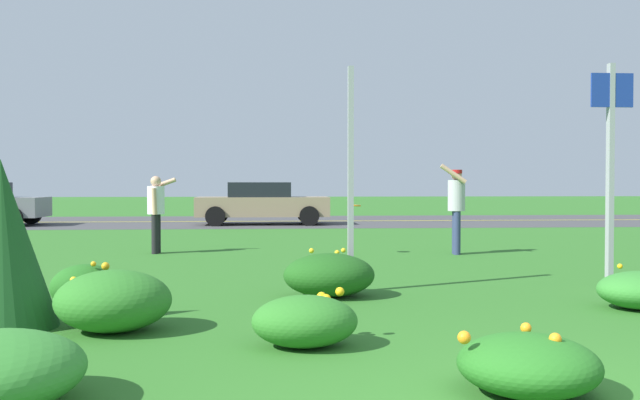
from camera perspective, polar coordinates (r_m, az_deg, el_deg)
The scene contains 15 objects.
ground_plane at distance 14.85m, azimuth 3.31°, elevation -4.09°, with size 120.00×120.00×0.00m, color #2D6B23.
highway_strip at distance 25.98m, azimuth 0.01°, elevation -1.74°, with size 120.00×8.52×0.01m, color #424244.
highway_center_stripe at distance 25.98m, azimuth 0.01°, elevation -1.73°, with size 120.00×0.16×0.00m, color yellow.
daylily_clump_front_center at distance 6.07m, azimuth -1.25°, elevation -9.89°, with size 0.92×0.73×0.48m.
daylily_clump_near_camera at distance 8.27m, azimuth -18.71°, elevation -6.74°, with size 0.75×0.72×0.55m.
daylily_clump_mid_right at distance 4.97m, azimuth 16.68°, elevation -12.77°, with size 0.96×0.96×0.44m.
daylily_clump_mid_left at distance 6.96m, azimuth -16.58°, elevation -7.92°, with size 1.10×0.99×0.59m.
daylily_clump_front_right at distance 8.68m, azimuth 0.75°, elevation -6.17°, with size 1.14×0.93×0.60m.
sign_post_near_path at distance 9.00m, azimuth 2.52°, elevation 1.69°, with size 0.07×0.10×2.92m.
sign_post_by_roadside at distance 9.82m, azimuth 22.71°, elevation 3.43°, with size 0.56×0.10×2.97m.
evergreen_shrub_side at distance 7.44m, azimuth -24.66°, elevation -3.27°, with size 1.07×1.07×1.65m, color #1E5123.
person_thrower_white_shirt at distance 14.36m, azimuth -13.28°, elevation -0.58°, with size 0.56×0.51×1.56m.
person_catcher_red_cap_gray_shirt at distance 14.08m, azimuth 11.10°, elevation -0.19°, with size 0.55×0.51×1.80m.
frisbee_orange at distance 13.77m, azimuth 2.82°, elevation -0.45°, with size 0.27×0.27×0.04m.
car_tan_center_left at distance 23.96m, azimuth -4.78°, elevation -0.25°, with size 4.50×2.00×1.45m.
Camera 1 is at (-1.97, -3.43, 1.41)m, focal length 39.04 mm.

